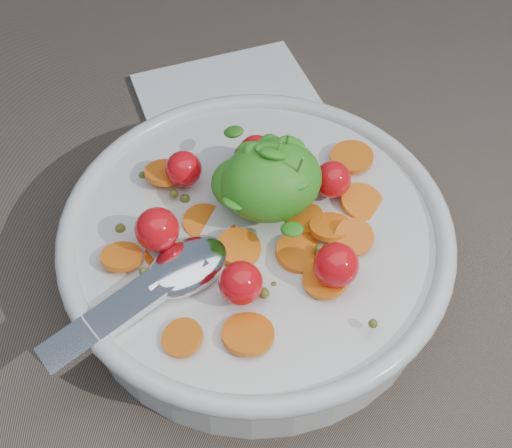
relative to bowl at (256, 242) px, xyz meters
name	(u,v)px	position (x,y,z in m)	size (l,w,h in m)	color
ground	(266,280)	(0.00, -0.01, -0.04)	(6.00, 6.00, 0.00)	#716050
bowl	(256,242)	(0.00, 0.00, 0.00)	(0.33, 0.31, 0.13)	silver
napkin	(231,104)	(0.05, 0.20, -0.03)	(0.18, 0.16, 0.01)	white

